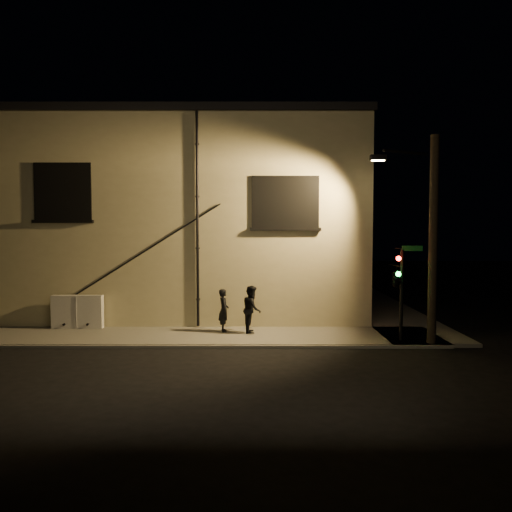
{
  "coord_description": "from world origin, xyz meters",
  "views": [
    {
      "loc": [
        0.47,
        -16.37,
        3.95
      ],
      "look_at": [
        0.46,
        1.8,
        2.96
      ],
      "focal_mm": 35.0,
      "sensor_mm": 36.0,
      "label": 1
    }
  ],
  "objects_px": {
    "utility_cabinet": "(78,312)",
    "traffic_signal": "(397,277)",
    "pedestrian_b": "(252,309)",
    "streetlamp_pole": "(430,235)",
    "pedestrian_a": "(224,310)"
  },
  "relations": [
    {
      "from": "pedestrian_b",
      "to": "streetlamp_pole",
      "type": "relative_size",
      "value": 0.25
    },
    {
      "from": "pedestrian_a",
      "to": "streetlamp_pole",
      "type": "xyz_separation_m",
      "value": [
        7.01,
        -1.83,
        2.83
      ]
    },
    {
      "from": "pedestrian_b",
      "to": "streetlamp_pole",
      "type": "bearing_deg",
      "value": -105.7
    },
    {
      "from": "pedestrian_a",
      "to": "streetlamp_pole",
      "type": "height_order",
      "value": "streetlamp_pole"
    },
    {
      "from": "pedestrian_b",
      "to": "traffic_signal",
      "type": "relative_size",
      "value": 0.53
    },
    {
      "from": "traffic_signal",
      "to": "streetlamp_pole",
      "type": "xyz_separation_m",
      "value": [
        1.0,
        -0.26,
        1.45
      ]
    },
    {
      "from": "pedestrian_a",
      "to": "streetlamp_pole",
      "type": "distance_m",
      "value": 7.78
    },
    {
      "from": "pedestrian_a",
      "to": "traffic_signal",
      "type": "height_order",
      "value": "traffic_signal"
    },
    {
      "from": "utility_cabinet",
      "to": "traffic_signal",
      "type": "xyz_separation_m",
      "value": [
        11.68,
        -2.17,
        1.55
      ]
    },
    {
      "from": "pedestrian_a",
      "to": "pedestrian_b",
      "type": "height_order",
      "value": "pedestrian_b"
    },
    {
      "from": "traffic_signal",
      "to": "streetlamp_pole",
      "type": "bearing_deg",
      "value": -14.62
    },
    {
      "from": "traffic_signal",
      "to": "utility_cabinet",
      "type": "bearing_deg",
      "value": 169.47
    },
    {
      "from": "pedestrian_b",
      "to": "utility_cabinet",
      "type": "bearing_deg",
      "value": 82.95
    },
    {
      "from": "utility_cabinet",
      "to": "pedestrian_b",
      "type": "xyz_separation_m",
      "value": [
        6.74,
        -0.8,
        0.23
      ]
    },
    {
      "from": "utility_cabinet",
      "to": "pedestrian_b",
      "type": "relative_size",
      "value": 1.12
    }
  ]
}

